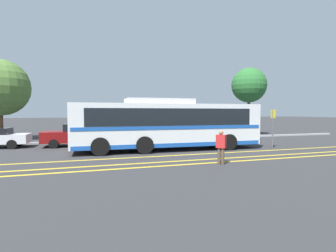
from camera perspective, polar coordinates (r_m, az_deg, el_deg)
ground_plane at (r=16.68m, az=2.04°, el=-5.08°), size 220.00×220.00×0.00m
lane_strip_0 at (r=14.41m, az=2.70°, el=-6.34°), size 31.53×0.20×0.01m
lane_strip_1 at (r=12.94m, az=5.24°, el=-7.43°), size 31.53×0.20×0.01m
lane_strip_2 at (r=12.14m, az=6.89°, el=-8.12°), size 31.53×0.20×0.01m
curb_strip at (r=21.84m, az=-4.54°, el=-2.98°), size 39.53×0.36×0.15m
transit_bus at (r=16.31m, az=-0.05°, el=0.51°), size 11.91×2.99×3.17m
parked_car_1 at (r=19.27m, az=-19.17°, el=-1.83°), size 4.56×1.96×1.54m
parked_car_2 at (r=20.47m, az=-2.74°, el=-1.61°), size 4.61×1.96×1.39m
pedestrian_0 at (r=11.97m, az=11.47°, el=-4.14°), size 0.45×0.46×1.54m
bus_stop_sign at (r=18.26m, az=21.86°, el=0.50°), size 0.07×0.40×2.57m
tree_0 at (r=25.94m, az=-32.71°, el=7.06°), size 4.67×4.67×6.74m
tree_1 at (r=28.21m, az=17.23°, el=8.44°), size 3.52×3.52×6.87m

